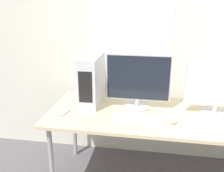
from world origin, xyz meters
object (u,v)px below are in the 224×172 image
at_px(keyboard, 139,119).
at_px(mouse, 173,120).
at_px(monitor_main, 138,81).
at_px(monitor_right_near, 218,87).
at_px(pc_tower, 92,80).
at_px(cell_phone, 63,113).

relative_size(keyboard, mouse, 3.85).
xyz_separation_m(monitor_main, mouse, (0.31, -0.24, -0.24)).
relative_size(monitor_right_near, mouse, 5.01).
xyz_separation_m(monitor_main, monitor_right_near, (0.66, -0.03, -0.01)).
xyz_separation_m(pc_tower, monitor_right_near, (1.09, -0.08, 0.02)).
height_order(monitor_right_near, mouse, monitor_right_near).
distance_m(pc_tower, monitor_main, 0.43).
distance_m(keyboard, mouse, 0.27).
bearing_deg(cell_phone, mouse, 9.75).
relative_size(pc_tower, cell_phone, 3.36).
relative_size(monitor_right_near, cell_phone, 3.94).
bearing_deg(cell_phone, pc_tower, 66.29).
distance_m(keyboard, cell_phone, 0.65).
bearing_deg(cell_phone, monitor_main, 30.64).
xyz_separation_m(mouse, cell_phone, (-0.92, 0.01, -0.01)).
bearing_deg(monitor_right_near, mouse, -149.49).
bearing_deg(pc_tower, monitor_main, -6.90).
xyz_separation_m(keyboard, cell_phone, (-0.65, 0.02, -0.01)).
xyz_separation_m(pc_tower, monitor_main, (0.43, -0.05, 0.03)).
bearing_deg(keyboard, monitor_right_near, 19.12).
relative_size(pc_tower, mouse, 4.27).
relative_size(monitor_main, cell_phone, 4.16).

